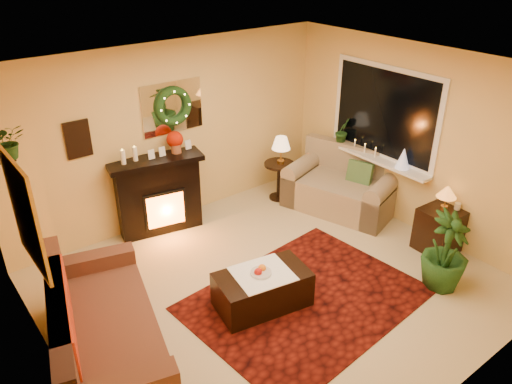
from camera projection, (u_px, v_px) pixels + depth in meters
floor at (274, 286)px, 6.09m from camera, size 5.00×5.00×0.00m
ceiling at (278, 74)px, 4.89m from camera, size 5.00×5.00×0.00m
wall_back at (174, 134)px, 7.07m from camera, size 5.00×5.00×0.00m
wall_front at (459, 295)px, 3.92m from camera, size 5.00×5.00×0.00m
wall_left at (44, 276)px, 4.13m from camera, size 4.50×4.50×0.00m
wall_right at (415, 140)px, 6.86m from camera, size 4.50×4.50×0.00m
area_rug at (305, 299)px, 5.86m from camera, size 2.76×2.16×0.01m
sofa at (106, 325)px, 4.86m from camera, size 1.45×2.30×0.92m
red_throw at (99, 318)px, 4.92m from camera, size 0.84×1.36×0.02m
fireplace at (158, 195)px, 7.03m from camera, size 1.19×0.59×1.05m
poinsettia at (175, 139)px, 6.88m from camera, size 0.23×0.23×0.23m
mantel_candle_a at (123, 157)px, 6.44m from camera, size 0.06×0.06×0.19m
mantel_candle_b at (135, 154)px, 6.53m from camera, size 0.06×0.06×0.19m
mantel_mirror at (172, 107)px, 6.87m from camera, size 0.92×0.02×0.72m
wreath at (174, 106)px, 6.83m from camera, size 0.55×0.11×0.55m
wall_art at (78, 139)px, 6.20m from camera, size 0.32×0.03×0.48m
gold_mirror at (25, 214)px, 4.14m from camera, size 0.03×0.84×1.00m
hanging_plant at (12, 158)px, 4.64m from camera, size 0.33×0.28×0.36m
loveseat at (341, 184)px, 7.63m from camera, size 1.38×1.83×0.94m
window_frame at (385, 113)px, 7.12m from camera, size 0.03×1.86×1.36m
window_glass at (384, 113)px, 7.11m from camera, size 0.02×1.70×1.22m
window_sill at (375, 158)px, 7.37m from camera, size 0.22×1.86×0.04m
mini_tree at (403, 158)px, 6.96m from camera, size 0.20×0.20×0.30m
sill_plant at (342, 132)px, 7.74m from camera, size 0.30×0.24×0.55m
side_table_round at (279, 180)px, 7.97m from camera, size 0.59×0.59×0.62m
lamp_cream at (281, 148)px, 7.72m from camera, size 0.29×0.29×0.44m
end_table_square at (438, 232)px, 6.68m from camera, size 0.51×0.51×0.60m
lamp_tiffany at (446, 200)px, 6.49m from camera, size 0.26×0.26×0.38m
coffee_table at (262, 290)px, 5.68m from camera, size 1.13×0.76×0.44m
fruit_bowl at (261, 274)px, 5.57m from camera, size 0.24×0.24×0.05m
floor_palm at (445, 255)px, 5.90m from camera, size 1.76×1.76×2.94m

